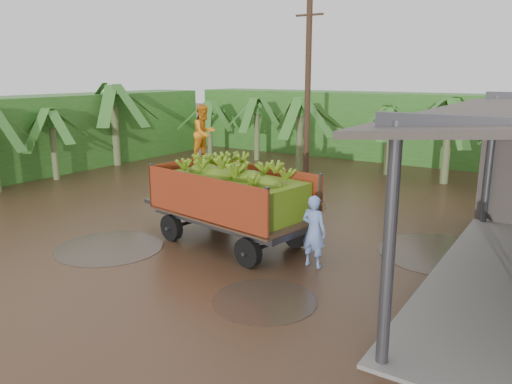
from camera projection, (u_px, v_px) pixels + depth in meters
ground at (243, 243)px, 13.99m from camera, size 100.00×100.00×0.00m
hedge_north at (377, 125)px, 27.65m from camera, size 22.00×3.00×3.60m
hedge_west at (53, 133)px, 24.27m from camera, size 3.00×18.00×3.60m
banana_trailer at (231, 195)px, 13.68m from camera, size 6.39×2.88×3.75m
man_blue at (314, 231)px, 12.15m from camera, size 0.69×0.49×1.80m
utility_pole at (308, 95)px, 20.31m from camera, size 1.20×0.24×7.43m
banana_plants at (222, 140)px, 21.70m from camera, size 24.76×19.92×4.20m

